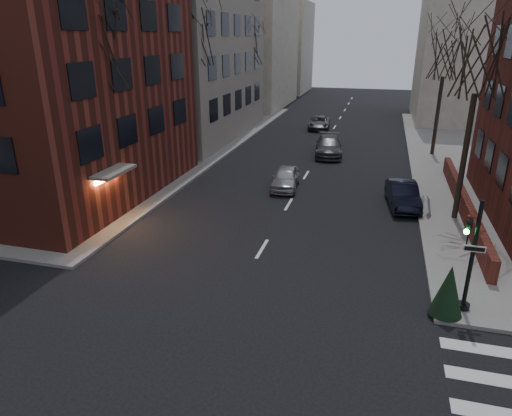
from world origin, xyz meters
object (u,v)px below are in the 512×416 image
(tree_right_a, at_px, (481,59))
(car_lane_far, at_px, (319,123))
(evergreen_shrub, at_px, (449,290))
(tree_left_c, at_px, (248,46))
(parked_sedan, at_px, (403,195))
(car_lane_silver, at_px, (286,178))
(tree_left_b, at_px, (192,37))
(tree_right_b, at_px, (446,56))
(traffic_signal, at_px, (469,263))
(sandwich_board, at_px, (425,205))
(streetlamp_near, at_px, (181,113))
(streetlamp_far, at_px, (259,83))
(tree_left_a, at_px, (94,48))
(car_lane_gray, at_px, (329,146))

(tree_right_a, bearing_deg, car_lane_far, 114.34)
(evergreen_shrub, bearing_deg, tree_left_c, 117.16)
(parked_sedan, xyz_separation_m, car_lane_silver, (-7.00, 1.52, -0.03))
(tree_left_b, height_order, tree_left_c, tree_left_b)
(tree_left_b, bearing_deg, tree_right_b, 18.82)
(tree_right_b, bearing_deg, evergreen_shrub, -93.50)
(tree_right_b, distance_m, parked_sedan, 14.65)
(traffic_signal, relative_size, sandwich_board, 3.92)
(streetlamp_near, relative_size, evergreen_shrub, 3.43)
(traffic_signal, distance_m, car_lane_far, 33.08)
(evergreen_shrub, bearing_deg, car_lane_far, 105.33)
(car_lane_silver, distance_m, car_lane_far, 19.83)
(streetlamp_far, bearing_deg, car_lane_silver, -70.70)
(tree_left_a, bearing_deg, streetlamp_far, 88.77)
(parked_sedan, height_order, evergreen_shrub, evergreen_shrub)
(streetlamp_near, bearing_deg, sandwich_board, -14.39)
(tree_right_b, bearing_deg, parked_sedan, -101.60)
(tree_left_b, xyz_separation_m, tree_left_c, (0.00, 14.00, -0.88))
(tree_right_a, height_order, car_lane_far, tree_right_a)
(tree_right_a, relative_size, car_lane_gray, 1.91)
(tree_left_c, bearing_deg, tree_right_b, -24.44)
(tree_left_b, xyz_separation_m, sandwich_board, (16.10, -7.98, -8.25))
(tree_left_a, bearing_deg, parked_sedan, 19.59)
(tree_right_a, distance_m, car_lane_gray, 16.12)
(traffic_signal, xyz_separation_m, tree_left_b, (-16.74, 17.01, 7.00))
(traffic_signal, xyz_separation_m, parked_sedan, (-1.74, 10.34, -1.21))
(parked_sedan, bearing_deg, evergreen_shrub, -91.42)
(tree_left_a, distance_m, car_lane_gray, 20.16)
(tree_left_a, height_order, tree_right_b, tree_left_a)
(car_lane_gray, bearing_deg, evergreen_shrub, -79.90)
(traffic_signal, relative_size, car_lane_silver, 1.03)
(car_lane_silver, relative_size, sandwich_board, 3.81)
(tree_left_a, bearing_deg, tree_left_c, 90.00)
(tree_left_b, relative_size, evergreen_shrub, 5.90)
(tree_left_a, xyz_separation_m, car_lane_gray, (9.60, 15.95, -7.73))
(streetlamp_far, height_order, car_lane_gray, streetlamp_far)
(tree_left_c, relative_size, streetlamp_far, 1.55)
(streetlamp_near, bearing_deg, tree_right_b, 30.47)
(car_lane_silver, height_order, sandwich_board, car_lane_silver)
(tree_left_b, bearing_deg, car_lane_far, 63.44)
(streetlamp_near, relative_size, sandwich_board, 6.15)
(tree_right_a, height_order, streetlamp_near, tree_right_a)
(streetlamp_far, height_order, car_lane_silver, streetlamp_far)
(tree_left_b, distance_m, sandwich_board, 19.77)
(streetlamp_near, height_order, car_lane_gray, streetlamp_near)
(tree_left_a, relative_size, car_lane_silver, 2.64)
(tree_left_c, bearing_deg, streetlamp_near, -88.09)
(streetlamp_near, xyz_separation_m, evergreen_shrub, (15.56, -13.50, -3.17))
(streetlamp_far, bearing_deg, sandwich_board, -57.12)
(car_lane_far, bearing_deg, tree_left_b, -121.70)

